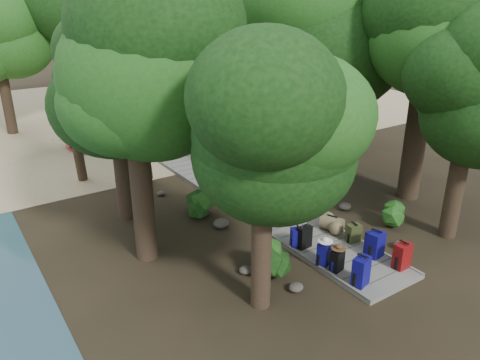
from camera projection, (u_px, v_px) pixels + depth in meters
ground at (272, 215)px, 15.14m from camera, size 120.00×120.00×0.00m
sand_beach at (107, 115)px, 27.48m from camera, size 40.00×22.00×0.02m
boardwalk at (255, 203)px, 15.89m from camera, size 2.00×12.00×0.12m
backpack_left_a at (361, 270)px, 11.22m from camera, size 0.50×0.41×0.82m
backpack_left_b at (337, 260)px, 11.83m from camera, size 0.38×0.31×0.62m
backpack_left_c at (324, 252)px, 12.09m from camera, size 0.46×0.40×0.71m
backpack_left_d at (298, 237)px, 12.97m from camera, size 0.47×0.42×0.60m
backpack_right_a at (402, 255)px, 11.93m from camera, size 0.43×0.31×0.76m
backpack_right_b at (376, 243)px, 12.43m from camera, size 0.48×0.37×0.78m
backpack_right_c at (374, 242)px, 12.60m from camera, size 0.45×0.36×0.70m
backpack_right_d at (354, 232)px, 13.22m from camera, size 0.42×0.34×0.58m
duffel_right_khaki at (332, 223)px, 13.89m from camera, size 0.64×0.77×0.44m
suitcase_on_boardwalk at (304, 237)px, 12.91m from camera, size 0.42×0.25×0.63m
lone_suitcase_on_sand at (170, 142)px, 21.34m from camera, size 0.45×0.29×0.67m
hat_brown at (339, 246)px, 11.72m from camera, size 0.38×0.38×0.12m
hat_white at (326, 239)px, 11.87m from camera, size 0.39×0.39×0.13m
kayak at (75, 148)px, 21.08m from camera, size 1.47×3.57×0.35m
sun_lounger at (208, 129)px, 23.51m from camera, size 1.14×1.80×0.55m
tree_right_a at (468, 120)px, 12.58m from camera, size 4.21×4.21×7.02m
tree_right_b at (429, 44)px, 14.60m from camera, size 5.84×5.84×10.43m
tree_right_c at (309, 51)px, 16.96m from camera, size 5.47×5.47×9.47m
tree_right_d at (324, 42)px, 18.81m from camera, size 5.30×5.30×9.72m
tree_right_e at (256, 53)px, 21.37m from camera, size 4.59×4.59×8.26m
tree_right_f at (266, 36)px, 23.65m from camera, size 5.21×5.21×9.30m
tree_left_a at (263, 173)px, 9.63m from camera, size 3.90×3.90×6.50m
tree_left_b at (135, 110)px, 11.26m from camera, size 4.54×4.54×8.18m
tree_left_c at (116, 109)px, 13.74m from camera, size 4.05×4.05×7.04m
tree_back_a at (72, 35)px, 24.24m from camera, size 5.39×5.39×9.33m
tree_back_b at (136, 16)px, 26.00m from camera, size 6.11×6.11×10.92m
tree_back_c at (184, 36)px, 28.52m from camera, size 4.67×4.67×8.41m
palm_right_a at (244, 61)px, 20.04m from camera, size 4.64×4.64×7.92m
palm_right_b at (225, 48)px, 25.20m from camera, size 4.07×4.07×7.85m
palm_right_c at (162, 63)px, 25.03m from camera, size 3.98×3.98×6.34m
palm_left_a at (62, 79)px, 16.32m from camera, size 4.91×4.91×7.81m
rock_left_a at (296, 287)px, 11.28m from camera, size 0.38×0.34×0.21m
rock_left_b at (246, 270)px, 11.99m from camera, size 0.36×0.32×0.20m
rock_left_c at (221, 223)px, 14.32m from camera, size 0.51×0.45×0.28m
rock_left_d at (161, 193)px, 16.58m from camera, size 0.30×0.27×0.17m
rock_right_a at (400, 245)px, 13.18m from camera, size 0.39×0.35×0.21m
rock_right_b at (345, 206)px, 15.50m from camera, size 0.43×0.39×0.24m
rock_right_c at (286, 184)px, 17.45m from camera, size 0.28×0.25×0.15m
rock_right_d at (274, 163)px, 19.25m from camera, size 0.59×0.53×0.32m
shrub_left_a at (270, 257)px, 11.80m from camera, size 1.12×1.12×1.01m
shrub_left_b at (199, 204)px, 15.02m from camera, size 0.89×0.89×0.80m
shrub_left_c at (142, 171)px, 17.43m from camera, size 1.14×1.14×1.03m
shrub_right_a at (393, 215)px, 14.24m from camera, size 0.91×0.91×0.82m
shrub_right_b at (305, 167)px, 17.81m from camera, size 1.19×1.19×1.07m
shrub_right_c at (239, 148)px, 20.39m from camera, size 0.85×0.85×0.76m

